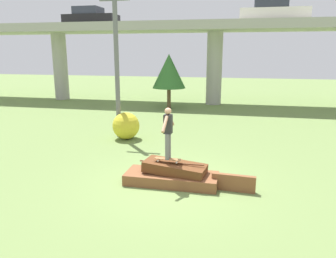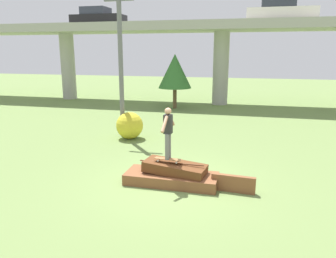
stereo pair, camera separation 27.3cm
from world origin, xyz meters
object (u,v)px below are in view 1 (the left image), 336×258
(skateboard, at_px, (168,159))
(bush_yellow_flowering, at_px, (126,126))
(skater, at_px, (168,130))
(tree_behind_left, at_px, (169,71))
(car_on_overpass_left, at_px, (91,18))
(car_on_overpass_mid, at_px, (273,11))
(utility_pole, at_px, (117,61))

(skateboard, height_order, bush_yellow_flowering, bush_yellow_flowering)
(skater, bearing_deg, tree_behind_left, 101.95)
(skater, bearing_deg, bush_yellow_flowering, 122.49)
(skateboard, xyz_separation_m, car_on_overpass_left, (-9.48, 15.73, 5.54))
(skater, xyz_separation_m, bush_yellow_flowering, (-2.85, 4.48, -1.01))
(car_on_overpass_mid, distance_m, utility_pole, 13.02)
(car_on_overpass_mid, bearing_deg, car_on_overpass_left, 177.95)
(bush_yellow_flowering, bearing_deg, skater, -57.51)
(skater, xyz_separation_m, utility_pole, (-3.30, 4.79, 1.77))
(car_on_overpass_left, xyz_separation_m, utility_pole, (6.19, -10.94, -2.90))
(car_on_overpass_left, bearing_deg, utility_pole, -60.50)
(car_on_overpass_mid, relative_size, tree_behind_left, 1.23)
(skater, distance_m, tree_behind_left, 12.99)
(skateboard, relative_size, bush_yellow_flowering, 0.69)
(car_on_overpass_left, bearing_deg, tree_behind_left, -24.14)
(skater, bearing_deg, skateboard, -175.24)
(skater, height_order, car_on_overpass_mid, car_on_overpass_mid)
(car_on_overpass_left, distance_m, car_on_overpass_mid, 13.35)
(skater, relative_size, tree_behind_left, 0.41)
(tree_behind_left, bearing_deg, bush_yellow_flowering, -91.17)
(car_on_overpass_left, xyz_separation_m, tree_behind_left, (6.80, -3.05, -3.80))
(tree_behind_left, xyz_separation_m, bush_yellow_flowering, (-0.17, -8.20, -1.88))
(tree_behind_left, bearing_deg, car_on_overpass_mid, 21.45)
(skateboard, relative_size, skater, 0.55)
(car_on_overpass_left, distance_m, bush_yellow_flowering, 14.24)
(tree_behind_left, relative_size, bush_yellow_flowering, 3.05)
(skateboard, height_order, utility_pole, utility_pole)
(skateboard, relative_size, car_on_overpass_left, 0.20)
(bush_yellow_flowering, bearing_deg, utility_pole, 145.08)
(car_on_overpass_left, xyz_separation_m, bush_yellow_flowering, (6.63, -11.25, -5.68))
(utility_pole, bearing_deg, car_on_overpass_mid, 55.62)
(skateboard, distance_m, car_on_overpass_mid, 16.70)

